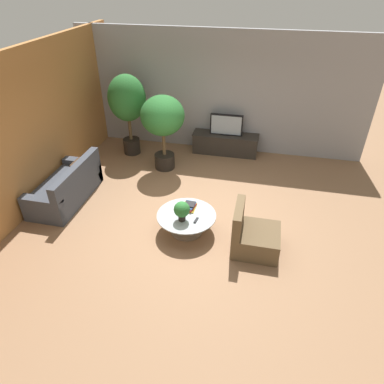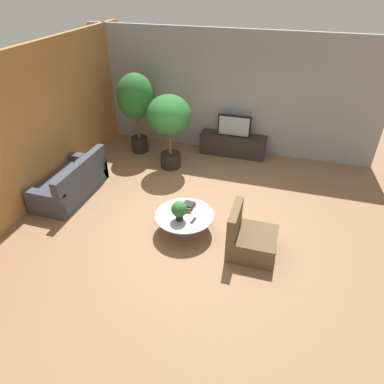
% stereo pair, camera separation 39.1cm
% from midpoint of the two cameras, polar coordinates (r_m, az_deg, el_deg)
% --- Properties ---
extents(ground_plane, '(24.00, 24.00, 0.00)m').
position_cam_midpoint_polar(ground_plane, '(6.82, -1.90, -4.29)').
color(ground_plane, '#8C6647').
extents(back_wall_stone, '(7.40, 0.12, 3.00)m').
position_cam_midpoint_polar(back_wall_stone, '(8.98, 3.25, 16.18)').
color(back_wall_stone, '#939399').
rests_on(back_wall_stone, ground).
extents(side_wall_left, '(0.12, 7.40, 3.00)m').
position_cam_midpoint_polar(side_wall_left, '(7.61, -26.59, 9.40)').
color(side_wall_left, '#B2753D').
rests_on(side_wall_left, ground).
extents(media_console, '(1.70, 0.50, 0.53)m').
position_cam_midpoint_polar(media_console, '(9.10, 4.33, 8.06)').
color(media_console, '#2D2823').
rests_on(media_console, ground).
extents(television, '(0.83, 0.13, 0.54)m').
position_cam_midpoint_polar(television, '(8.88, 4.48, 11.07)').
color(television, black).
rests_on(television, media_console).
extents(coffee_table, '(1.09, 1.09, 0.38)m').
position_cam_midpoint_polar(coffee_table, '(6.33, -2.70, -4.65)').
color(coffee_table, '#756656').
rests_on(coffee_table, ground).
extents(couch_by_wall, '(0.84, 1.78, 0.84)m').
position_cam_midpoint_polar(couch_by_wall, '(7.70, -21.49, 0.61)').
color(couch_by_wall, '#3D424C').
rests_on(couch_by_wall, ground).
extents(armchair_wicker, '(0.80, 0.76, 0.86)m').
position_cam_midpoint_polar(armchair_wicker, '(6.02, 8.28, -7.38)').
color(armchair_wicker, brown).
rests_on(armchair_wicker, ground).
extents(potted_palm_tall, '(0.93, 0.93, 2.05)m').
position_cam_midpoint_polar(potted_palm_tall, '(8.84, -12.04, 14.48)').
color(potted_palm_tall, black).
rests_on(potted_palm_tall, ground).
extents(potted_palm_corner, '(1.01, 1.01, 1.80)m').
position_cam_midpoint_polar(potted_palm_corner, '(8.00, -6.33, 11.87)').
color(potted_palm_corner, black).
rests_on(potted_palm_corner, ground).
extents(potted_plant_tabletop, '(0.29, 0.29, 0.38)m').
position_cam_midpoint_polar(potted_plant_tabletop, '(6.01, -3.57, -3.05)').
color(potted_plant_tabletop, black).
rests_on(potted_plant_tabletop, coffee_table).
extents(book_stack, '(0.25, 0.33, 0.10)m').
position_cam_midpoint_polar(book_stack, '(6.39, -2.21, -2.41)').
color(book_stack, gold).
rests_on(book_stack, coffee_table).
extents(remote_black, '(0.07, 0.16, 0.02)m').
position_cam_midpoint_polar(remote_black, '(6.11, -1.15, -4.78)').
color(remote_black, black).
rests_on(remote_black, coffee_table).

